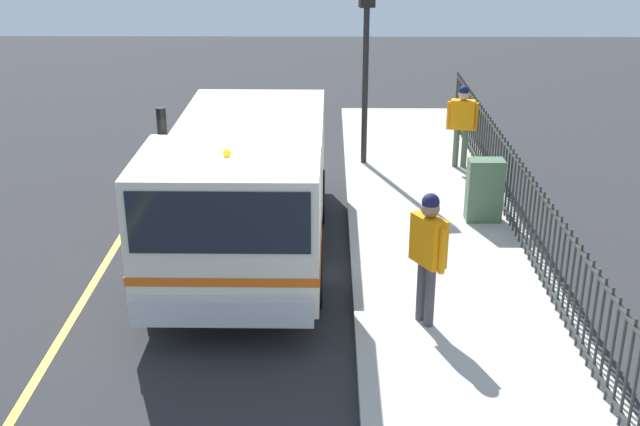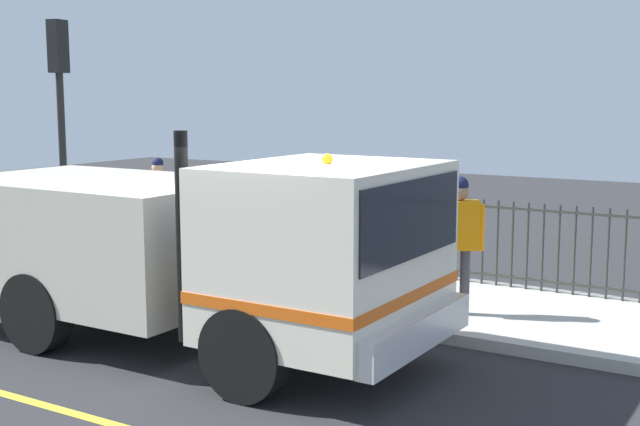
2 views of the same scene
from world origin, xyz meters
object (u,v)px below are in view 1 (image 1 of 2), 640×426
utility_cabinet (484,190)px  work_truck (243,184)px  worker_standing (428,245)px  traffic_cone (150,183)px  pedestrian_distant (462,118)px  traffic_light_near (366,24)px

utility_cabinet → work_truck: bearing=-160.4°
worker_standing → traffic_cone: 6.87m
work_truck → pedestrian_distant: 5.94m
worker_standing → utility_cabinet: worker_standing is taller
traffic_light_near → traffic_cone: (-4.16, -1.84, -2.71)m
pedestrian_distant → traffic_light_near: 2.72m
work_truck → traffic_cone: bearing=-52.6°
pedestrian_distant → utility_cabinet: bearing=100.3°
pedestrian_distant → work_truck: bearing=58.2°
traffic_cone → pedestrian_distant: bearing=14.3°
pedestrian_distant → traffic_cone: pedestrian_distant is taller
traffic_light_near → utility_cabinet: (1.95, -3.19, -2.33)m
traffic_light_near → pedestrian_distant: bearing=162.2°
traffic_cone → utility_cabinet: bearing=-12.5°
pedestrian_distant → traffic_light_near: (-1.98, 0.27, 1.83)m
work_truck → traffic_light_near: (2.06, 4.62, 1.72)m
utility_cabinet → traffic_cone: bearing=167.5°
pedestrian_distant → traffic_cone: size_ratio=2.68×
worker_standing → traffic_light_near: size_ratio=0.45×
utility_cabinet → traffic_cone: utility_cabinet is taller
work_truck → worker_standing: work_truck is taller
utility_cabinet → traffic_light_near: bearing=121.4°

